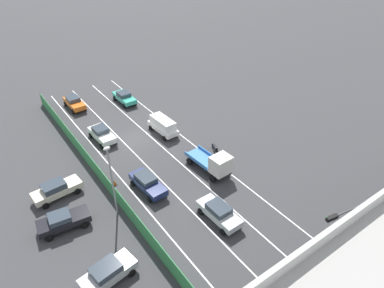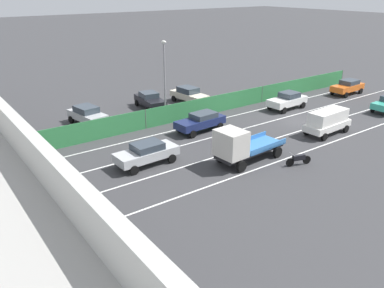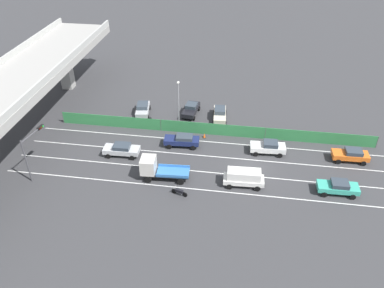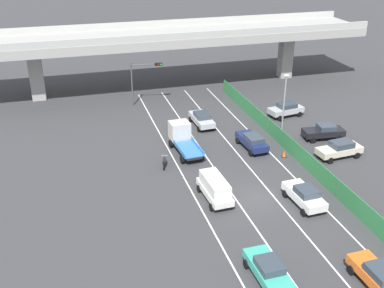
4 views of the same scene
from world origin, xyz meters
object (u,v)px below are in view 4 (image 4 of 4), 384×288
car_van_white (215,187)px  traffic_light (143,75)px  car_sedan_navy (252,141)px  car_taxi_teal (268,270)px  parked_wagon_silver (286,109)px  traffic_cone (284,154)px  car_sedan_silver (202,119)px  parked_sedan_cream (340,149)px  car_taxi_orange (378,276)px  parked_sedan_dark (324,131)px  car_sedan_white (304,195)px  motorcycle (164,162)px  street_lamp (284,101)px  flatbed_truck_blue (182,137)px

car_van_white → traffic_light: traffic_light is taller
car_sedan_navy → car_taxi_teal: size_ratio=1.04×
parked_wagon_silver → traffic_cone: parked_wagon_silver is taller
car_sedan_silver → parked_sedan_cream: bearing=-46.5°
car_taxi_orange → parked_wagon_silver: bearing=75.0°
parked_sedan_dark → parked_wagon_silver: (-0.99, 7.09, 0.03)m
car_sedan_white → parked_sedan_cream: parked_sedan_cream is taller
car_van_white → parked_sedan_dark: (15.23, 8.35, -0.27)m
traffic_light → traffic_cone: (10.75, -18.40, -3.68)m
car_sedan_silver → parked_sedan_cream: (10.82, -11.40, 0.04)m
parked_sedan_dark → traffic_light: size_ratio=0.81×
motorcycle → parked_wagon_silver: parked_wagon_silver is taller
car_sedan_silver → parked_wagon_silver: 10.62m
car_taxi_teal → street_lamp: bearing=62.0°
traffic_light → car_taxi_orange: bearing=-77.5°
motorcycle → traffic_light: bearing=85.9°
parked_sedan_cream → motorcycle: bearing=170.4°
flatbed_truck_blue → parked_wagon_silver: size_ratio=1.28×
car_taxi_teal → traffic_cone: 18.38m
parked_wagon_silver → street_lamp: bearing=-120.3°
car_taxi_teal → parked_sedan_dark: 24.02m
parked_sedan_cream → parked_sedan_dark: bearing=79.7°
parked_sedan_dark → motorcycle: bearing=-175.4°
street_lamp → traffic_cone: bearing=-111.3°
flatbed_truck_blue → traffic_light: (-1.39, 13.87, 2.62)m
car_sedan_navy → traffic_cone: size_ratio=7.13×
car_sedan_navy → traffic_cone: 3.60m
car_sedan_white → parked_wagon_silver: (7.38, 18.29, 0.01)m
car_taxi_orange → car_sedan_white: bearing=88.9°
street_lamp → car_sedan_silver: bearing=139.4°
car_sedan_white → car_sedan_silver: bearing=100.1°
motorcycle → traffic_cone: motorcycle is taller
car_van_white → car_sedan_navy: 10.68m
car_sedan_navy → flatbed_truck_blue: bearing=164.5°
car_sedan_navy → parked_wagon_silver: size_ratio=1.05×
car_taxi_orange → car_van_white: bearing=117.3°
parked_sedan_dark → street_lamp: (-4.54, 1.00, 3.54)m
car_taxi_orange → traffic_cone: (2.56, 18.50, -0.60)m
flatbed_truck_blue → street_lamp: (10.81, -0.79, 3.07)m
car_taxi_teal → car_sedan_white: bearing=48.5°
car_taxi_teal → car_taxi_orange: bearing=-21.2°
car_van_white → motorcycle: size_ratio=2.46×
car_sedan_white → traffic_cone: 8.80m
flatbed_truck_blue → motorcycle: flatbed_truck_blue is taller
car_sedan_navy → car_sedan_white: (0.04, -11.06, 0.02)m
parked_sedan_dark → street_lamp: size_ratio=0.62×
flatbed_truck_blue → parked_sedan_cream: size_ratio=1.20×
parked_wagon_silver → traffic_light: size_ratio=0.79×
parked_sedan_cream → parked_wagon_silver: bearing=91.0°
car_taxi_teal → flatbed_truck_blue: bearing=90.9°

